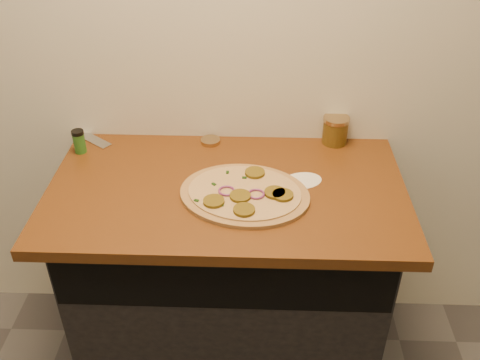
{
  "coord_description": "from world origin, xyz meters",
  "views": [
    {
      "loc": [
        0.1,
        -0.04,
        1.93
      ],
      "look_at": [
        0.05,
        1.38,
        0.95
      ],
      "focal_mm": 40.0,
      "sensor_mm": 36.0,
      "label": 1
    }
  ],
  "objects_px": {
    "pizza": "(245,194)",
    "chefs_knife": "(75,130)",
    "salsa_jar": "(335,130)",
    "spice_shaker": "(79,141)"
  },
  "relations": [
    {
      "from": "pizza",
      "to": "chefs_knife",
      "type": "relative_size",
      "value": 1.73
    },
    {
      "from": "chefs_knife",
      "to": "salsa_jar",
      "type": "distance_m",
      "value": 1.01
    },
    {
      "from": "salsa_jar",
      "to": "chefs_knife",
      "type": "bearing_deg",
      "value": 177.16
    },
    {
      "from": "pizza",
      "to": "spice_shaker",
      "type": "xyz_separation_m",
      "value": [
        -0.61,
        0.26,
        0.03
      ]
    },
    {
      "from": "pizza",
      "to": "spice_shaker",
      "type": "distance_m",
      "value": 0.67
    },
    {
      "from": "chefs_knife",
      "to": "spice_shaker",
      "type": "distance_m",
      "value": 0.17
    },
    {
      "from": "salsa_jar",
      "to": "spice_shaker",
      "type": "xyz_separation_m",
      "value": [
        -0.94,
        -0.1,
        -0.01
      ]
    },
    {
      "from": "chefs_knife",
      "to": "pizza",
      "type": "bearing_deg",
      "value": -31.08
    },
    {
      "from": "salsa_jar",
      "to": "spice_shaker",
      "type": "distance_m",
      "value": 0.95
    },
    {
      "from": "pizza",
      "to": "salsa_jar",
      "type": "distance_m",
      "value": 0.49
    }
  ]
}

